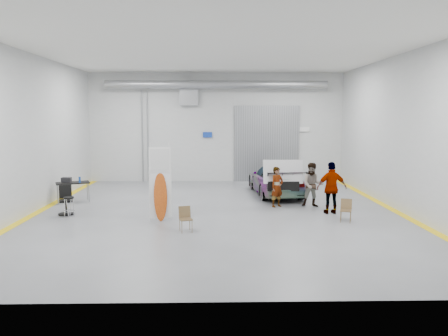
{
  "coord_description": "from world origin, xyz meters",
  "views": [
    {
      "loc": [
        -0.1,
        -16.24,
        3.68
      ],
      "look_at": [
        0.28,
        1.7,
        1.5
      ],
      "focal_mm": 35.0,
      "sensor_mm": 36.0,
      "label": 1
    }
  ],
  "objects_px": {
    "person_b": "(313,185)",
    "surfboard_display": "(159,189)",
    "folding_chair_far": "(346,215)",
    "sedan_car": "(276,180)",
    "office_chair": "(67,202)",
    "work_table": "(71,182)",
    "folding_chair_near": "(186,224)",
    "person_c": "(332,188)",
    "shop_stool": "(69,207)",
    "person_a": "(277,187)"
  },
  "relations": [
    {
      "from": "person_a",
      "to": "folding_chair_far",
      "type": "height_order",
      "value": "person_a"
    },
    {
      "from": "person_a",
      "to": "office_chair",
      "type": "distance_m",
      "value": 8.11
    },
    {
      "from": "person_a",
      "to": "office_chair",
      "type": "relative_size",
      "value": 1.52
    },
    {
      "from": "surfboard_display",
      "to": "office_chair",
      "type": "height_order",
      "value": "surfboard_display"
    },
    {
      "from": "surfboard_display",
      "to": "work_table",
      "type": "height_order",
      "value": "surfboard_display"
    },
    {
      "from": "shop_stool",
      "to": "person_b",
      "type": "bearing_deg",
      "value": 10.4
    },
    {
      "from": "folding_chair_near",
      "to": "folding_chair_far",
      "type": "relative_size",
      "value": 1.01
    },
    {
      "from": "person_c",
      "to": "sedan_car",
      "type": "bearing_deg",
      "value": -72.66
    },
    {
      "from": "folding_chair_far",
      "to": "work_table",
      "type": "distance_m",
      "value": 11.28
    },
    {
      "from": "shop_stool",
      "to": "office_chair",
      "type": "relative_size",
      "value": 0.7
    },
    {
      "from": "person_c",
      "to": "work_table",
      "type": "relative_size",
      "value": 1.31
    },
    {
      "from": "folding_chair_near",
      "to": "office_chair",
      "type": "height_order",
      "value": "office_chair"
    },
    {
      "from": "work_table",
      "to": "person_c",
      "type": "bearing_deg",
      "value": -13.11
    },
    {
      "from": "folding_chair_near",
      "to": "person_a",
      "type": "bearing_deg",
      "value": 31.23
    },
    {
      "from": "folding_chair_near",
      "to": "shop_stool",
      "type": "bearing_deg",
      "value": 138.46
    },
    {
      "from": "shop_stool",
      "to": "person_c",
      "type": "bearing_deg",
      "value": 2.45
    },
    {
      "from": "shop_stool",
      "to": "work_table",
      "type": "relative_size",
      "value": 0.5
    },
    {
      "from": "folding_chair_near",
      "to": "surfboard_display",
      "type": "bearing_deg",
      "value": 108.14
    },
    {
      "from": "sedan_car",
      "to": "office_chair",
      "type": "bearing_deg",
      "value": 20.96
    },
    {
      "from": "folding_chair_far",
      "to": "folding_chair_near",
      "type": "bearing_deg",
      "value": -147.76
    },
    {
      "from": "surfboard_display",
      "to": "office_chair",
      "type": "relative_size",
      "value": 2.56
    },
    {
      "from": "person_a",
      "to": "work_table",
      "type": "distance_m",
      "value": 8.68
    },
    {
      "from": "person_c",
      "to": "person_b",
      "type": "bearing_deg",
      "value": -75.28
    },
    {
      "from": "sedan_car",
      "to": "work_table",
      "type": "height_order",
      "value": "sedan_car"
    },
    {
      "from": "person_b",
      "to": "work_table",
      "type": "bearing_deg",
      "value": -179.13
    },
    {
      "from": "sedan_car",
      "to": "folding_chair_far",
      "type": "bearing_deg",
      "value": 103.49
    },
    {
      "from": "surfboard_display",
      "to": "folding_chair_far",
      "type": "xyz_separation_m",
      "value": [
        6.46,
        -0.3,
        -0.87
      ]
    },
    {
      "from": "work_table",
      "to": "person_b",
      "type": "bearing_deg",
      "value": -6.6
    },
    {
      "from": "surfboard_display",
      "to": "shop_stool",
      "type": "bearing_deg",
      "value": 161.18
    },
    {
      "from": "person_b",
      "to": "office_chair",
      "type": "distance_m",
      "value": 9.54
    },
    {
      "from": "sedan_car",
      "to": "person_b",
      "type": "bearing_deg",
      "value": 107.9
    },
    {
      "from": "person_b",
      "to": "surfboard_display",
      "type": "bearing_deg",
      "value": -151.41
    },
    {
      "from": "person_a",
      "to": "person_c",
      "type": "height_order",
      "value": "person_c"
    },
    {
      "from": "person_c",
      "to": "surfboard_display",
      "type": "xyz_separation_m",
      "value": [
        -6.29,
        -0.99,
        0.13
      ]
    },
    {
      "from": "work_table",
      "to": "office_chair",
      "type": "bearing_deg",
      "value": -76.03
    },
    {
      "from": "person_c",
      "to": "folding_chair_far",
      "type": "xyz_separation_m",
      "value": [
        0.16,
        -1.29,
        -0.73
      ]
    },
    {
      "from": "person_c",
      "to": "folding_chair_far",
      "type": "height_order",
      "value": "person_c"
    },
    {
      "from": "folding_chair_near",
      "to": "work_table",
      "type": "relative_size",
      "value": 0.53
    },
    {
      "from": "person_c",
      "to": "person_a",
      "type": "bearing_deg",
      "value": -38.1
    },
    {
      "from": "person_c",
      "to": "office_chair",
      "type": "bearing_deg",
      "value": -4.08
    },
    {
      "from": "folding_chair_far",
      "to": "work_table",
      "type": "height_order",
      "value": "work_table"
    },
    {
      "from": "person_b",
      "to": "person_c",
      "type": "xyz_separation_m",
      "value": [
        0.42,
        -1.28,
        0.09
      ]
    },
    {
      "from": "person_a",
      "to": "sedan_car",
      "type": "bearing_deg",
      "value": 49.59
    },
    {
      "from": "sedan_car",
      "to": "folding_chair_near",
      "type": "height_order",
      "value": "sedan_car"
    },
    {
      "from": "person_a",
      "to": "surfboard_display",
      "type": "xyz_separation_m",
      "value": [
        -4.43,
        -2.27,
        0.3
      ]
    },
    {
      "from": "person_a",
      "to": "person_b",
      "type": "distance_m",
      "value": 1.44
    },
    {
      "from": "person_b",
      "to": "work_table",
      "type": "relative_size",
      "value": 1.19
    },
    {
      "from": "person_b",
      "to": "surfboard_display",
      "type": "distance_m",
      "value": 6.3
    },
    {
      "from": "folding_chair_near",
      "to": "sedan_car",
      "type": "bearing_deg",
      "value": 43.61
    },
    {
      "from": "office_chair",
      "to": "surfboard_display",
      "type": "bearing_deg",
      "value": -37.21
    }
  ]
}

